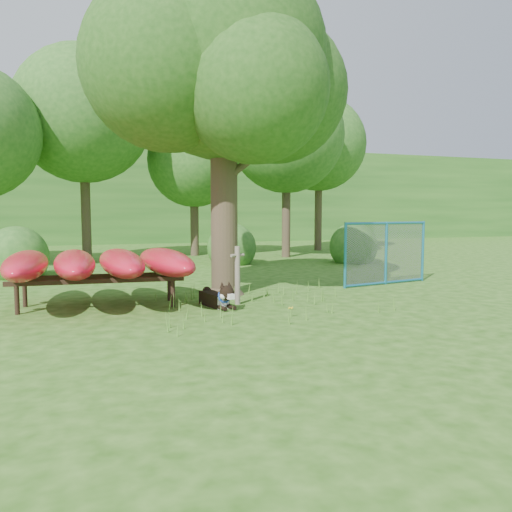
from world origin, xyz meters
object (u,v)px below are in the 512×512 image
object	(u,v)px
oak_tree	(221,68)
fence_section	(386,253)
kayak_rack	(98,263)
husky_dog	(218,298)

from	to	relation	value
oak_tree	fence_section	xyz separation A→B (m)	(4.49, 0.07, -4.31)
kayak_rack	husky_dog	world-z (taller)	kayak_rack
husky_dog	fence_section	xyz separation A→B (m)	(5.01, 1.64, 0.63)
kayak_rack	husky_dog	bearing A→B (deg)	-16.30
kayak_rack	fence_section	world-z (taller)	fence_section
husky_dog	oak_tree	bearing A→B (deg)	58.76
oak_tree	fence_section	distance (m)	6.22
oak_tree	kayak_rack	xyz separation A→B (m)	(-2.78, -0.71, -4.25)
oak_tree	husky_dog	bearing A→B (deg)	-108.35
husky_dog	fence_section	world-z (taller)	fence_section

